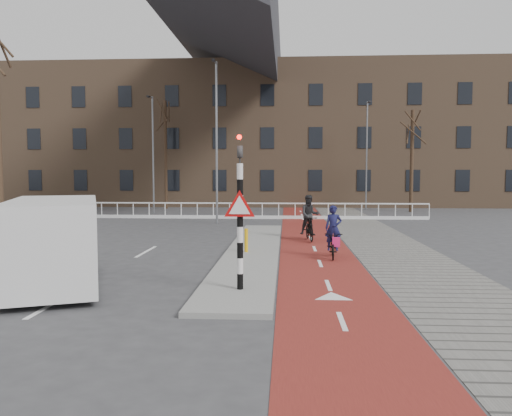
{
  "coord_description": "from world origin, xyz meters",
  "views": [
    {
      "loc": [
        0.44,
        -13.25,
        2.78
      ],
      "look_at": [
        -0.66,
        5.0,
        1.5
      ],
      "focal_mm": 35.0,
      "sensor_mm": 36.0,
      "label": 1
    }
  ],
  "objects": [
    {
      "name": "curb_island",
      "position": [
        -0.7,
        4.0,
        0.06
      ],
      "size": [
        1.8,
        16.0,
        0.12
      ],
      "primitive_type": "cube",
      "color": "gray",
      "rests_on": "ground"
    },
    {
      "name": "streetlight_right",
      "position": [
        6.49,
        24.82,
        4.05
      ],
      "size": [
        0.12,
        0.12,
        8.11
      ],
      "primitive_type": "cylinder",
      "color": "slate",
      "rests_on": "ground"
    },
    {
      "name": "streetlight_left",
      "position": [
        -8.64,
        20.49,
        3.98
      ],
      "size": [
        0.12,
        0.12,
        7.97
      ],
      "primitive_type": "cylinder",
      "color": "slate",
      "rests_on": "ground"
    },
    {
      "name": "van",
      "position": [
        -5.23,
        -1.45,
        1.12
      ],
      "size": [
        3.67,
        5.34,
        2.13
      ],
      "rotation": [
        0.0,
        0.0,
        0.38
      ],
      "color": "silver",
      "rests_on": "ground"
    },
    {
      "name": "streetlight_near",
      "position": [
        -3.36,
        13.98,
        4.4
      ],
      "size": [
        0.12,
        0.12,
        8.8
      ],
      "primitive_type": "cylinder",
      "color": "slate",
      "rests_on": "ground"
    },
    {
      "name": "townhouse_row",
      "position": [
        -3.0,
        32.0,
        7.81
      ],
      "size": [
        46.0,
        10.0,
        15.9
      ],
      "color": "#7F6047",
      "rests_on": "ground"
    },
    {
      "name": "cyclist_far",
      "position": [
        1.41,
        7.18,
        0.79
      ],
      "size": [
        0.86,
        1.78,
        1.88
      ],
      "rotation": [
        0.0,
        0.0,
        0.11
      ],
      "color": "black",
      "rests_on": "bike_lane"
    },
    {
      "name": "tree_mid",
      "position": [
        -8.96,
        25.38,
        4.2
      ],
      "size": [
        0.25,
        0.25,
        8.41
      ],
      "primitive_type": "cylinder",
      "color": "#302215",
      "rests_on": "ground"
    },
    {
      "name": "railing",
      "position": [
        -5.0,
        17.0,
        0.31
      ],
      "size": [
        28.0,
        0.1,
        0.99
      ],
      "color": "silver",
      "rests_on": "ground"
    },
    {
      "name": "bike_lane",
      "position": [
        1.5,
        10.0,
        0.01
      ],
      "size": [
        2.5,
        60.0,
        0.01
      ],
      "primitive_type": "cube",
      "color": "maroon",
      "rests_on": "ground"
    },
    {
      "name": "bollard",
      "position": [
        -0.89,
        3.42,
        0.52
      ],
      "size": [
        0.12,
        0.12,
        0.79
      ],
      "primitive_type": "cylinder",
      "color": "#E8A90C",
      "rests_on": "curb_island"
    },
    {
      "name": "tree_right",
      "position": [
        9.42,
        23.11,
        3.63
      ],
      "size": [
        0.26,
        0.26,
        7.26
      ],
      "primitive_type": "cylinder",
      "color": "#302215",
      "rests_on": "ground"
    },
    {
      "name": "ground",
      "position": [
        0.0,
        0.0,
        0.0
      ],
      "size": [
        120.0,
        120.0,
        0.0
      ],
      "primitive_type": "plane",
      "color": "#38383A",
      "rests_on": "ground"
    },
    {
      "name": "cyclist_near",
      "position": [
        2.0,
        3.08,
        0.58
      ],
      "size": [
        0.68,
        1.66,
        1.72
      ],
      "rotation": [
        0.0,
        0.0,
        -0.07
      ],
      "color": "black",
      "rests_on": "bike_lane"
    },
    {
      "name": "sidewalk",
      "position": [
        4.3,
        10.0,
        0.01
      ],
      "size": [
        3.0,
        60.0,
        0.01
      ],
      "primitive_type": "cube",
      "color": "slate",
      "rests_on": "ground"
    },
    {
      "name": "traffic_signal",
      "position": [
        -0.6,
        -2.02,
        1.99
      ],
      "size": [
        0.8,
        0.8,
        3.68
      ],
      "color": "black",
      "rests_on": "curb_island"
    }
  ]
}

